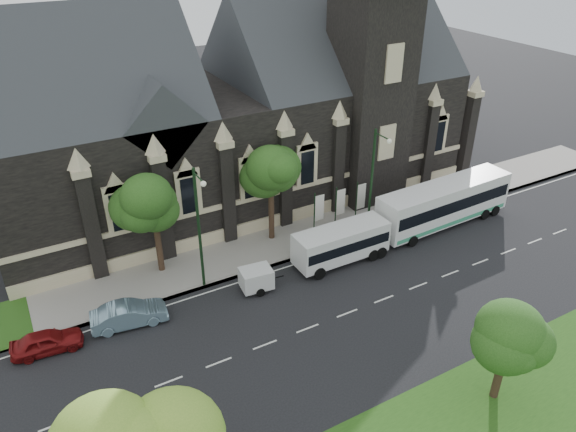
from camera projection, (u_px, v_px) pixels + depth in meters
ground at (308, 328)px, 33.88m from camera, size 160.00×160.00×0.00m
sidewalk at (243, 254)px, 41.06m from camera, size 80.00×5.00×0.15m
museum at (247, 107)px, 46.30m from camera, size 40.00×17.70×29.90m
tree_park_east at (510, 326)px, 27.16m from camera, size 3.40×3.40×6.28m
tree_walk_right at (272, 171)px, 40.52m from camera, size 4.08×4.08×7.80m
tree_walk_left at (155, 199)px, 36.72m from camera, size 3.91×3.91×7.64m
street_lamp_near at (373, 178)px, 41.01m from camera, size 0.36×1.88×9.00m
street_lamp_mid at (200, 224)px, 35.05m from camera, size 0.36×1.88×9.00m
banner_flag_left at (318, 211)px, 42.22m from camera, size 0.90×0.10×4.00m
banner_flag_center at (339, 205)px, 43.07m from camera, size 0.90×0.10×4.00m
banner_flag_right at (359, 199)px, 43.92m from camera, size 0.90×0.10×4.00m
tour_coach at (444, 203)px, 44.21m from camera, size 12.60×3.26×3.65m
shuttle_bus at (341, 242)px, 39.63m from camera, size 7.28×2.57×2.81m
box_trailer at (256, 278)px, 36.92m from camera, size 3.16×1.86×1.65m
sedan at (129, 314)px, 33.88m from camera, size 4.85×2.25×1.54m
car_far_red at (47, 342)px, 31.86m from camera, size 4.19×2.02×1.38m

